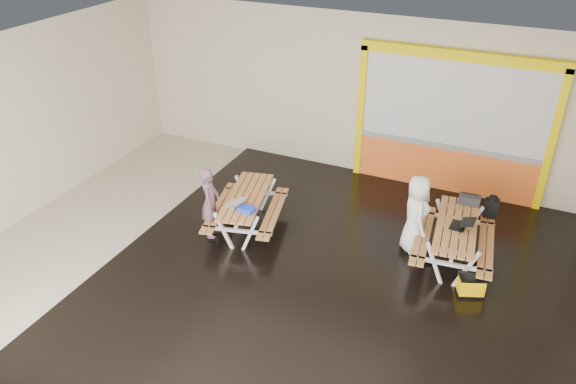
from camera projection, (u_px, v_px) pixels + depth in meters
The scene contains 14 objects.
room at pixel (264, 176), 8.71m from camera, with size 10.02×8.02×3.52m.
deck at pixel (335, 284), 9.11m from camera, with size 7.50×7.98×0.05m, color black.
kiosk at pixel (451, 127), 11.18m from camera, with size 3.88×0.16×3.00m.
picnic_table_left at pixel (247, 204), 10.28m from camera, with size 1.64×2.08×0.73m.
picnic_table_right at pixel (455, 234), 9.41m from camera, with size 1.45×1.99×0.75m.
person_left at pixel (210, 202), 9.95m from camera, with size 0.49×0.32×1.34m, color #6B495A.
person_right at pixel (416, 214), 9.56m from camera, with size 0.70×0.45×1.42m, color white.
laptop_left at pixel (235, 203), 9.89m from camera, with size 0.35×0.32×0.14m.
laptop_right at pixel (462, 224), 9.24m from camera, with size 0.39×0.35×0.16m.
blue_pouch at pixel (247, 209), 9.71m from camera, with size 0.28×0.20×0.08m, color blue.
toolbox at pixel (470, 200), 9.88m from camera, with size 0.38×0.20×0.21m.
backpack at pixel (492, 207), 9.95m from camera, with size 0.26×0.18×0.40m.
dark_case at pixel (429, 254), 9.70m from camera, with size 0.33×0.25×0.12m, color black.
fluke_bag at pixel (471, 286), 8.78m from camera, with size 0.48×0.40×0.35m.
Camera 1 is at (3.53, -6.86, 5.83)m, focal length 34.91 mm.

